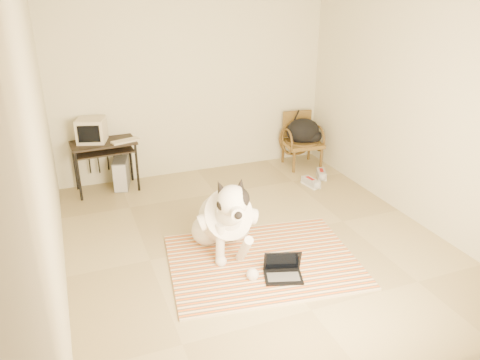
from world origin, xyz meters
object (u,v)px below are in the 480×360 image
crt_monitor (91,130)px  pc_tower (121,173)px  dog (225,219)px  rattan_chair (301,140)px  computer_desk (104,149)px  backpack (304,132)px  laptop (283,270)px

crt_monitor → pc_tower: size_ratio=0.92×
dog → rattan_chair: dog is taller
computer_desk → pc_tower: computer_desk is taller
dog → backpack: (1.98, 1.94, 0.16)m
pc_tower → crt_monitor: bearing=175.9°
crt_monitor → backpack: 3.11m
pc_tower → backpack: size_ratio=0.87×
computer_desk → backpack: bearing=-3.0°
crt_monitor → rattan_chair: 3.10m
crt_monitor → dog: bearing=-63.0°
dog → laptop: size_ratio=3.21×
laptop → crt_monitor: crt_monitor is taller
computer_desk → pc_tower: 0.44m
pc_tower → rattan_chair: rattan_chair is taller
computer_desk → backpack: (2.96, -0.15, -0.05)m
dog → computer_desk: (-0.98, 2.09, 0.21)m
dog → computer_desk: 2.32m
dog → pc_tower: (-0.78, 2.14, -0.18)m
pc_tower → backpack: bearing=-4.2°
crt_monitor → backpack: crt_monitor is taller
backpack → dog: bearing=-135.6°
crt_monitor → laptop: bearing=-62.7°
pc_tower → rattan_chair: size_ratio=0.57×
rattan_chair → dog: bearing=-134.5°
dog → crt_monitor: size_ratio=3.16×
rattan_chair → pc_tower: bearing=177.0°
rattan_chair → computer_desk: bearing=178.2°
laptop → computer_desk: size_ratio=0.49×
dog → laptop: bearing=-61.8°
pc_tower → computer_desk: bearing=-166.0°
laptop → backpack: 3.10m
dog → rattan_chair: 2.80m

